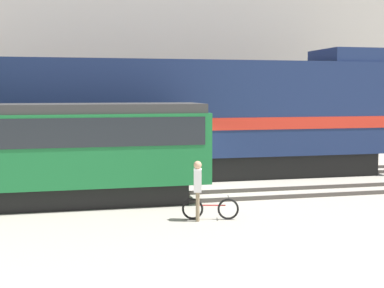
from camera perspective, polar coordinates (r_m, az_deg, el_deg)
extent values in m
plane|color=#9E998C|center=(19.58, 1.16, -5.24)|extent=(120.00, 120.00, 0.00)
cube|color=#47423D|center=(17.99, 2.46, -5.99)|extent=(60.00, 0.07, 0.14)
cube|color=#47423D|center=(19.35, 1.32, -5.16)|extent=(60.00, 0.07, 0.14)
cube|color=#47423D|center=(22.16, -0.56, -3.77)|extent=(60.00, 0.07, 0.14)
cube|color=#47423D|center=(23.54, -1.32, -3.21)|extent=(60.00, 0.07, 0.14)
cube|color=#B7B2A8|center=(31.75, -4.51, 12.14)|extent=(47.78, 6.00, 14.58)
cube|color=black|center=(22.63, -2.91, -2.47)|extent=(18.56, 2.55, 1.00)
cube|color=navy|center=(22.42, -2.94, 3.80)|extent=(20.18, 3.00, 3.95)
cube|color=red|center=(22.44, -2.94, 2.29)|extent=(19.78, 3.04, 0.50)
cube|color=navy|center=(25.41, 16.71, 8.92)|extent=(3.00, 2.85, 0.60)
cube|color=black|center=(18.07, -17.55, -5.30)|extent=(10.47, 2.00, 0.70)
cube|color=#196B33|center=(17.85, -17.69, -0.57)|extent=(11.89, 2.50, 2.30)
cube|color=#1E2328|center=(17.80, -17.75, 1.35)|extent=(11.42, 2.54, 0.90)
cube|color=#333333|center=(17.76, -17.82, 3.60)|extent=(11.65, 2.38, 0.30)
torus|color=black|center=(15.58, 3.89, -6.93)|extent=(0.62, 0.21, 0.62)
torus|color=black|center=(15.55, 0.06, -6.94)|extent=(0.62, 0.21, 0.62)
cylinder|color=#B21E1E|center=(15.53, 1.98, -6.55)|extent=(0.86, 0.24, 0.04)
cylinder|color=#B21E1E|center=(15.52, 0.62, -6.44)|extent=(0.03, 0.03, 0.28)
cylinder|color=#262626|center=(15.50, 3.90, -5.63)|extent=(0.13, 0.43, 0.02)
cylinder|color=#8C7A5B|center=(15.47, 0.61, -6.59)|extent=(0.11, 0.11, 0.85)
cylinder|color=#8C7A5B|center=(15.31, 0.61, -6.71)|extent=(0.11, 0.11, 0.85)
cube|color=white|center=(15.24, 0.61, -3.90)|extent=(0.30, 0.40, 0.65)
sphere|color=tan|center=(15.18, 0.61, -2.26)|extent=(0.23, 0.23, 0.23)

